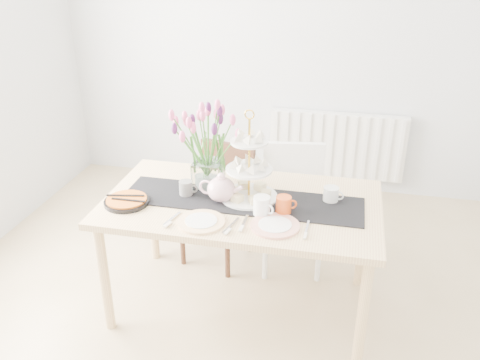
% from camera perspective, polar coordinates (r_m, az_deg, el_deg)
% --- Properties ---
extents(room_shell, '(4.50, 4.50, 4.50)m').
position_cam_1_polar(room_shell, '(2.37, -2.20, 4.91)').
color(room_shell, tan).
rests_on(room_shell, ground).
extents(radiator, '(1.20, 0.08, 0.60)m').
position_cam_1_polar(radiator, '(4.65, 10.79, 3.88)').
color(radiator, white).
rests_on(radiator, room_shell).
extents(dining_table, '(1.60, 0.90, 0.75)m').
position_cam_1_polar(dining_table, '(3.00, 0.19, -3.63)').
color(dining_table, tan).
rests_on(dining_table, ground).
extents(chair_brown, '(0.50, 0.50, 0.84)m').
position_cam_1_polar(chair_brown, '(3.61, -2.12, -1.59)').
color(chair_brown, '#361F13').
rests_on(chair_brown, ground).
extents(chair_white, '(0.49, 0.49, 0.86)m').
position_cam_1_polar(chair_white, '(3.55, 5.95, -1.94)').
color(chair_white, white).
rests_on(chair_white, ground).
extents(table_runner, '(1.40, 0.35, 0.01)m').
position_cam_1_polar(table_runner, '(2.96, 0.20, -2.27)').
color(table_runner, black).
rests_on(table_runner, dining_table).
extents(tulip_vase, '(0.63, 0.63, 0.53)m').
position_cam_1_polar(tulip_vase, '(2.99, -3.69, 5.14)').
color(tulip_vase, silver).
rests_on(tulip_vase, dining_table).
extents(cake_stand, '(0.34, 0.34, 0.49)m').
position_cam_1_polar(cake_stand, '(2.92, 1.02, 0.34)').
color(cake_stand, gold).
rests_on(cake_stand, dining_table).
extents(teapot, '(0.28, 0.24, 0.17)m').
position_cam_1_polar(teapot, '(2.91, -2.12, -1.06)').
color(teapot, white).
rests_on(teapot, dining_table).
extents(cream_jug, '(0.11, 0.11, 0.09)m').
position_cam_1_polar(cream_jug, '(2.98, 10.17, -1.61)').
color(cream_jug, silver).
rests_on(cream_jug, dining_table).
extents(tart_tin, '(0.26, 0.26, 0.03)m').
position_cam_1_polar(tart_tin, '(2.99, -12.60, -2.33)').
color(tart_tin, black).
rests_on(tart_tin, dining_table).
extents(mug_grey, '(0.09, 0.09, 0.09)m').
position_cam_1_polar(mug_grey, '(3.01, -6.10, -0.94)').
color(mug_grey, slate).
rests_on(mug_grey, dining_table).
extents(mug_white, '(0.13, 0.13, 0.11)m').
position_cam_1_polar(mug_white, '(2.79, 2.46, -2.94)').
color(mug_white, white).
rests_on(mug_white, dining_table).
extents(mug_orange, '(0.11, 0.11, 0.10)m').
position_cam_1_polar(mug_orange, '(2.81, 4.91, -2.84)').
color(mug_orange, '#DF4F18').
rests_on(mug_orange, dining_table).
extents(plate_left, '(0.32, 0.32, 0.01)m').
position_cam_1_polar(plate_left, '(2.74, -4.39, -4.70)').
color(plate_left, white).
rests_on(plate_left, dining_table).
extents(plate_right, '(0.27, 0.27, 0.01)m').
position_cam_1_polar(plate_right, '(2.70, 3.95, -5.13)').
color(plate_right, silver).
rests_on(plate_right, dining_table).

